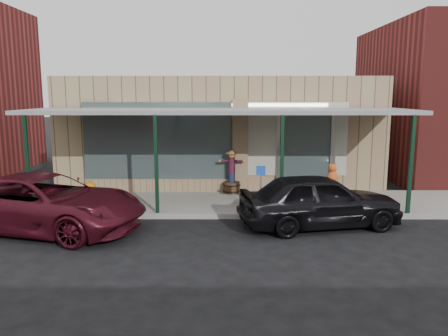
{
  "coord_description": "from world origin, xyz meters",
  "views": [
    {
      "loc": [
        0.18,
        -10.19,
        3.57
      ],
      "look_at": [
        0.14,
        2.6,
        1.4
      ],
      "focal_mm": 35.0,
      "sensor_mm": 36.0,
      "label": 1
    }
  ],
  "objects_px": {
    "barrel_pumpkin": "(91,196)",
    "car_maroon": "(45,203)",
    "barrel_scarecrow": "(232,178)",
    "handicap_sign": "(261,182)",
    "parked_sedan": "(320,200)"
  },
  "relations": [
    {
      "from": "barrel_pumpkin",
      "to": "car_maroon",
      "type": "relative_size",
      "value": 0.14
    },
    {
      "from": "barrel_scarecrow",
      "to": "handicap_sign",
      "type": "bearing_deg",
      "value": -71.31
    },
    {
      "from": "parked_sedan",
      "to": "car_maroon",
      "type": "xyz_separation_m",
      "value": [
        -7.32,
        -0.32,
        0.0
      ]
    },
    {
      "from": "handicap_sign",
      "to": "car_maroon",
      "type": "xyz_separation_m",
      "value": [
        -5.82,
        -1.54,
        -0.26
      ]
    },
    {
      "from": "barrel_pumpkin",
      "to": "car_maroon",
      "type": "distance_m",
      "value": 2.28
    },
    {
      "from": "barrel_pumpkin",
      "to": "parked_sedan",
      "type": "height_order",
      "value": "parked_sedan"
    },
    {
      "from": "car_maroon",
      "to": "parked_sedan",
      "type": "bearing_deg",
      "value": -72.83
    },
    {
      "from": "barrel_scarecrow",
      "to": "parked_sedan",
      "type": "height_order",
      "value": "barrel_scarecrow"
    },
    {
      "from": "barrel_scarecrow",
      "to": "parked_sedan",
      "type": "xyz_separation_m",
      "value": [
        2.33,
        -3.48,
        0.08
      ]
    },
    {
      "from": "parked_sedan",
      "to": "car_maroon",
      "type": "relative_size",
      "value": 0.86
    },
    {
      "from": "barrel_pumpkin",
      "to": "car_maroon",
      "type": "xyz_separation_m",
      "value": [
        -0.54,
        -2.19,
        0.32
      ]
    },
    {
      "from": "handicap_sign",
      "to": "barrel_scarecrow",
      "type": "bearing_deg",
      "value": 114.98
    },
    {
      "from": "parked_sedan",
      "to": "barrel_scarecrow",
      "type": "bearing_deg",
      "value": 22.38
    },
    {
      "from": "barrel_pumpkin",
      "to": "parked_sedan",
      "type": "bearing_deg",
      "value": -15.43
    },
    {
      "from": "barrel_pumpkin",
      "to": "parked_sedan",
      "type": "relative_size",
      "value": 0.17
    }
  ]
}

